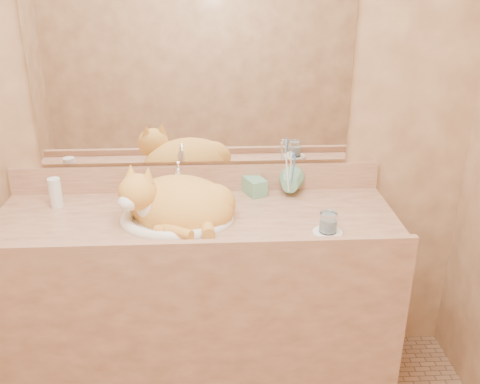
{
  "coord_description": "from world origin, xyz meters",
  "views": [
    {
      "loc": [
        0.08,
        -1.19,
        1.78
      ],
      "look_at": [
        0.18,
        0.7,
        0.96
      ],
      "focal_mm": 40.0,
      "sensor_mm": 36.0,
      "label": 1
    }
  ],
  "objects_px": {
    "sink_basin": "(177,203)",
    "soap_dispenser": "(261,181)",
    "toothbrush_cup": "(290,187)",
    "vanity_counter": "(198,306)",
    "cat": "(175,201)",
    "water_glass": "(328,222)"
  },
  "relations": [
    {
      "from": "sink_basin",
      "to": "toothbrush_cup",
      "type": "bearing_deg",
      "value": 16.34
    },
    {
      "from": "vanity_counter",
      "to": "sink_basin",
      "type": "height_order",
      "value": "sink_basin"
    },
    {
      "from": "sink_basin",
      "to": "vanity_counter",
      "type": "bearing_deg",
      "value": 11.72
    },
    {
      "from": "vanity_counter",
      "to": "cat",
      "type": "xyz_separation_m",
      "value": [
        -0.07,
        -0.01,
        0.5
      ]
    },
    {
      "from": "vanity_counter",
      "to": "soap_dispenser",
      "type": "relative_size",
      "value": 9.95
    },
    {
      "from": "vanity_counter",
      "to": "cat",
      "type": "height_order",
      "value": "cat"
    },
    {
      "from": "sink_basin",
      "to": "toothbrush_cup",
      "type": "distance_m",
      "value": 0.5
    },
    {
      "from": "cat",
      "to": "soap_dispenser",
      "type": "relative_size",
      "value": 2.67
    },
    {
      "from": "cat",
      "to": "vanity_counter",
      "type": "bearing_deg",
      "value": 29.77
    },
    {
      "from": "soap_dispenser",
      "to": "toothbrush_cup",
      "type": "xyz_separation_m",
      "value": [
        0.12,
        -0.01,
        -0.03
      ]
    },
    {
      "from": "vanity_counter",
      "to": "toothbrush_cup",
      "type": "distance_m",
      "value": 0.64
    },
    {
      "from": "cat",
      "to": "toothbrush_cup",
      "type": "relative_size",
      "value": 3.79
    },
    {
      "from": "sink_basin",
      "to": "soap_dispenser",
      "type": "bearing_deg",
      "value": 24.07
    },
    {
      "from": "sink_basin",
      "to": "toothbrush_cup",
      "type": "xyz_separation_m",
      "value": [
        0.47,
        0.18,
        -0.02
      ]
    },
    {
      "from": "toothbrush_cup",
      "to": "water_glass",
      "type": "distance_m",
      "value": 0.34
    },
    {
      "from": "cat",
      "to": "soap_dispenser",
      "type": "bearing_deg",
      "value": 51.27
    },
    {
      "from": "vanity_counter",
      "to": "water_glass",
      "type": "relative_size",
      "value": 21.0
    },
    {
      "from": "vanity_counter",
      "to": "sink_basin",
      "type": "distance_m",
      "value": 0.5
    },
    {
      "from": "sink_basin",
      "to": "water_glass",
      "type": "xyz_separation_m",
      "value": [
        0.56,
        -0.15,
        -0.02
      ]
    },
    {
      "from": "vanity_counter",
      "to": "soap_dispenser",
      "type": "height_order",
      "value": "soap_dispenser"
    },
    {
      "from": "soap_dispenser",
      "to": "water_glass",
      "type": "height_order",
      "value": "soap_dispenser"
    },
    {
      "from": "vanity_counter",
      "to": "cat",
      "type": "bearing_deg",
      "value": -175.04
    }
  ]
}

